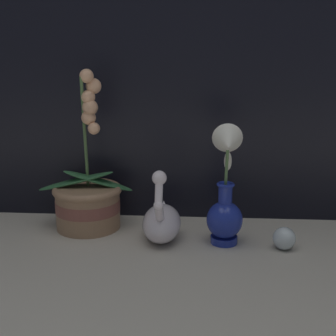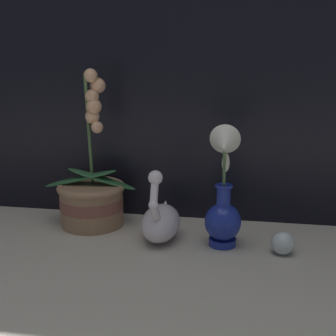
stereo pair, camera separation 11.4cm
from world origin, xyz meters
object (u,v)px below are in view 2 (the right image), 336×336
Objects in this scene: orchid_potted_plant at (92,195)px; blue_vase at (223,202)px; swan_figurine at (161,220)px; glass_sphere at (283,243)px.

blue_vase is (0.35, -0.09, 0.03)m from orchid_potted_plant.
swan_figurine reaches higher than glass_sphere.
glass_sphere is at bearing -7.19° from blue_vase.
swan_figurine is 0.17m from blue_vase.
swan_figurine is at bearing -19.22° from orchid_potted_plant.
swan_figurine is (0.20, -0.07, -0.03)m from orchid_potted_plant.
orchid_potted_plant is 1.39× the size of blue_vase.
orchid_potted_plant is 7.68× the size of glass_sphere.
blue_vase is 5.52× the size of glass_sphere.
swan_figurine is 0.65× the size of blue_vase.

